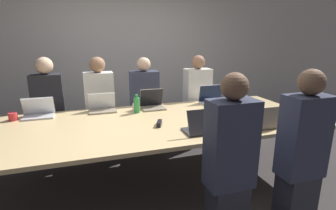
{
  "coord_description": "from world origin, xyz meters",
  "views": [
    {
      "loc": [
        -0.67,
        -2.75,
        1.69
      ],
      "look_at": [
        0.25,
        0.1,
        0.9
      ],
      "focal_mm": 28.0,
      "sensor_mm": 36.0,
      "label": 1
    }
  ],
  "objects": [
    {
      "name": "cup_far_left",
      "position": [
        -1.49,
        0.52,
        0.8
      ],
      "size": [
        0.1,
        0.1,
        0.09
      ],
      "color": "red",
      "rests_on": "conference_table"
    },
    {
      "name": "person_far_midleft",
      "position": [
        -0.49,
        0.99,
        0.69
      ],
      "size": [
        0.4,
        0.24,
        1.42
      ],
      "color": "#2D2D38",
      "rests_on": "ground_plane"
    },
    {
      "name": "stapler",
      "position": [
        0.06,
        -0.16,
        0.78
      ],
      "size": [
        0.1,
        0.16,
        0.05
      ],
      "rotation": [
        0.0,
        0.0,
        -0.4
      ],
      "color": "black",
      "rests_on": "conference_table"
    },
    {
      "name": "laptop_near_midright",
      "position": [
        0.4,
        -0.51,
        0.83
      ],
      "size": [
        0.33,
        0.25,
        0.25
      ],
      "rotation": [
        0.0,
        0.0,
        3.14
      ],
      "color": "#333338",
      "rests_on": "conference_table"
    },
    {
      "name": "curtain_wall",
      "position": [
        0.0,
        2.03,
        1.4
      ],
      "size": [
        12.0,
        0.06,
        2.8
      ],
      "color": "#BCB7B2",
      "rests_on": "ground_plane"
    },
    {
      "name": "laptop_near_right",
      "position": [
        1.07,
        -0.57,
        0.82
      ],
      "size": [
        0.31,
        0.23,
        0.24
      ],
      "rotation": [
        0.0,
        0.0,
        3.14
      ],
      "color": "gray",
      "rests_on": "conference_table"
    },
    {
      "name": "cup_far_center",
      "position": [
        -0.06,
        0.5,
        0.8
      ],
      "size": [
        0.09,
        0.09,
        0.09
      ],
      "color": "white",
      "rests_on": "conference_table"
    },
    {
      "name": "person_near_right",
      "position": [
        1.15,
        -1.04,
        0.7
      ],
      "size": [
        0.4,
        0.24,
        1.43
      ],
      "rotation": [
        0.0,
        0.0,
        3.14
      ],
      "color": "#2D2D38",
      "rests_on": "ground_plane"
    },
    {
      "name": "person_far_center",
      "position": [
        0.15,
        0.94,
        0.68
      ],
      "size": [
        0.4,
        0.24,
        1.4
      ],
      "color": "#2D2D38",
      "rests_on": "ground_plane"
    },
    {
      "name": "laptop_far_midleft",
      "position": [
        -0.48,
        0.61,
        0.82
      ],
      "size": [
        0.35,
        0.23,
        0.24
      ],
      "color": "gray",
      "rests_on": "conference_table"
    },
    {
      "name": "bottle_near_midright",
      "position": [
        0.68,
        -0.38,
        0.86
      ],
      "size": [
        0.07,
        0.07,
        0.25
      ],
      "color": "black",
      "rests_on": "conference_table"
    },
    {
      "name": "conference_table",
      "position": [
        0.0,
        0.0,
        0.71
      ],
      "size": [
        3.93,
        1.5,
        0.75
      ],
      "color": "#D6B77F",
      "rests_on": "ground_plane"
    },
    {
      "name": "ground_plane",
      "position": [
        0.0,
        0.0,
        0.0
      ],
      "size": [
        24.0,
        24.0,
        0.0
      ],
      "primitive_type": "plane",
      "color": "#383333"
    },
    {
      "name": "laptop_far_left",
      "position": [
        -1.23,
        0.59,
        0.82
      ],
      "size": [
        0.35,
        0.24,
        0.23
      ],
      "color": "#B7B7BC",
      "rests_on": "conference_table"
    },
    {
      "name": "laptop_far_right",
      "position": [
        1.05,
        0.55,
        0.83
      ],
      "size": [
        0.35,
        0.25,
        0.26
      ],
      "color": "silver",
      "rests_on": "conference_table"
    },
    {
      "name": "person_near_midright",
      "position": [
        0.44,
        -0.99,
        0.69
      ],
      "size": [
        0.4,
        0.24,
        1.42
      ],
      "rotation": [
        0.0,
        0.0,
        3.14
      ],
      "color": "#2D2D38",
      "rests_on": "ground_plane"
    },
    {
      "name": "cup_near_right",
      "position": [
        1.34,
        -0.55,
        0.8
      ],
      "size": [
        0.07,
        0.07,
        0.09
      ],
      "color": "red",
      "rests_on": "conference_table"
    },
    {
      "name": "laptop_far_center",
      "position": [
        0.17,
        0.55,
        0.83
      ],
      "size": [
        0.31,
        0.26,
        0.26
      ],
      "color": "gray",
      "rests_on": "conference_table"
    },
    {
      "name": "bottle_far_center",
      "position": [
        -0.07,
        0.4,
        0.85
      ],
      "size": [
        0.08,
        0.08,
        0.24
      ],
      "color": "green",
      "rests_on": "conference_table"
    },
    {
      "name": "person_far_right",
      "position": [
        1.0,
        0.95,
        0.68
      ],
      "size": [
        0.4,
        0.24,
        1.41
      ],
      "color": "#2D2D38",
      "rests_on": "ground_plane"
    },
    {
      "name": "person_far_left",
      "position": [
        -1.16,
        1.03,
        0.7
      ],
      "size": [
        0.4,
        0.24,
        1.43
      ],
      "color": "#2D2D38",
      "rests_on": "ground_plane"
    }
  ]
}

